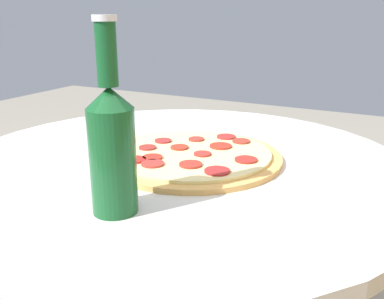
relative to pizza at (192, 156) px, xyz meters
name	(u,v)px	position (x,y,z in m)	size (l,w,h in m)	color
table	(180,244)	(0.01, -0.02, -0.19)	(0.88, 0.88, 0.76)	silver
pizza	(192,156)	(0.00, 0.00, 0.00)	(0.34, 0.34, 0.02)	tan
beer_bottle	(112,144)	(0.25, 0.01, 0.09)	(0.06, 0.06, 0.27)	#144C23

